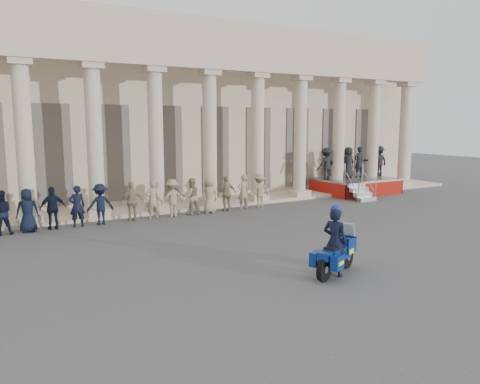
# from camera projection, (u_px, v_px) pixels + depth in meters

# --- Properties ---
(ground) EXTENTS (90.00, 90.00, 0.00)m
(ground) POSITION_uv_depth(u_px,v_px,m) (213.00, 264.00, 13.18)
(ground) COLOR #444447
(ground) RESTS_ON ground
(building) EXTENTS (40.00, 12.50, 9.00)m
(building) POSITION_uv_depth(u_px,v_px,m) (89.00, 112.00, 25.13)
(building) COLOR #BCAA8D
(building) RESTS_ON ground
(officer_rank) EXTENTS (20.37, 0.61, 1.60)m
(officer_rank) POSITION_uv_depth(u_px,v_px,m) (33.00, 210.00, 16.98)
(officer_rank) COLOR black
(officer_rank) RESTS_ON ground
(reviewing_stand) EXTENTS (5.13, 4.07, 2.60)m
(reviewing_stand) POSITION_uv_depth(u_px,v_px,m) (355.00, 167.00, 26.27)
(reviewing_stand) COLOR gray
(reviewing_stand) RESTS_ON ground
(motorcycle) EXTENTS (1.87, 1.18, 1.27)m
(motorcycle) POSITION_uv_depth(u_px,v_px,m) (336.00, 254.00, 12.22)
(motorcycle) COLOR black
(motorcycle) RESTS_ON ground
(rider) EXTENTS (0.65, 0.77, 1.88)m
(rider) POSITION_uv_depth(u_px,v_px,m) (335.00, 240.00, 12.07)
(rider) COLOR black
(rider) RESTS_ON ground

